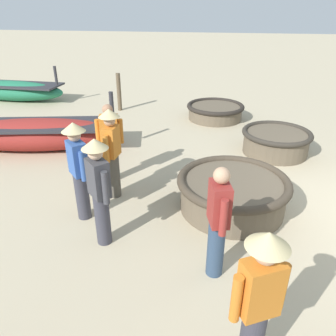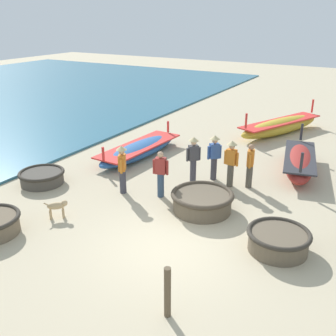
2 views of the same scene
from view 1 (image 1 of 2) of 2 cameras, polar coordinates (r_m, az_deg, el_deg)
name	(u,v)px [view 1 (image 1 of 2)]	position (r m, az deg, el deg)	size (l,w,h in m)	color
coracle_upturned	(233,192)	(5.74, 11.17, -4.08)	(1.93, 1.93, 0.61)	brown
coracle_center	(215,111)	(10.40, 8.22, 9.82)	(1.76, 1.76, 0.47)	brown
coracle_front_right	(276,141)	(8.21, 18.27, 4.50)	(1.62, 1.62, 0.57)	brown
long_boat_ochre_hull	(36,134)	(8.60, -22.03, 5.55)	(1.91, 4.23, 1.40)	maroon
long_boat_green_hull	(11,90)	(13.74, -25.68, 12.13)	(1.23, 4.14, 1.29)	#237551
fisherman_hauling	(258,299)	(3.11, 15.45, -21.19)	(0.36, 0.48, 1.67)	#383842
fisherman_standing_right	(99,187)	(4.64, -11.91, -3.17)	(0.40, 0.40, 1.67)	#383842
fisherman_with_hat	(78,166)	(5.30, -15.35, 0.36)	(0.41, 0.39, 1.67)	#383842
fisherman_standing_left	(218,221)	(4.11, 8.69, -9.13)	(0.52, 0.30, 1.57)	#2D425B
fisherman_crouching	(110,141)	(6.47, -10.04, 4.60)	(0.29, 0.52, 1.57)	#4C473D
fisherman_by_coracle	(112,148)	(5.82, -9.77, 3.38)	(0.53, 0.36, 1.67)	#4C473D
mooring_post_inland	(119,92)	(11.23, -8.53, 12.94)	(0.14, 0.14, 1.23)	brown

